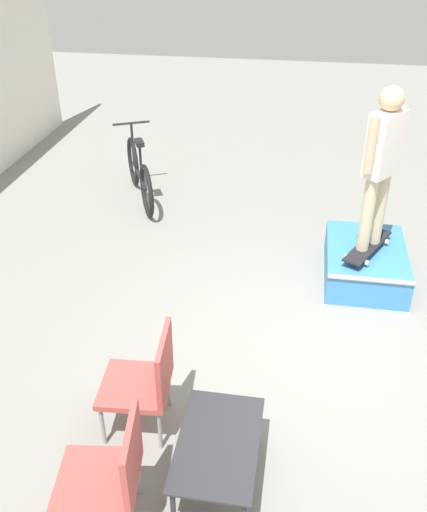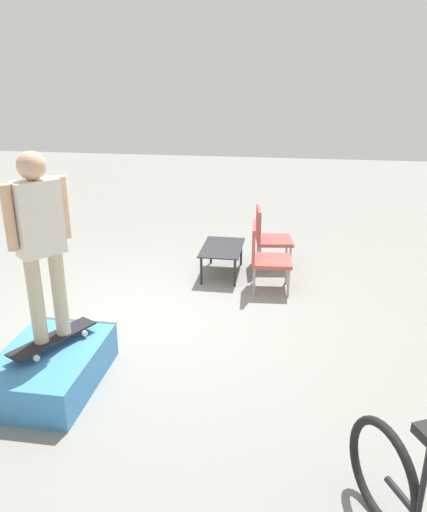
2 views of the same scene
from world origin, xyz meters
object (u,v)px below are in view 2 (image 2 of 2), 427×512
Objects in this scene: person_skater at (40,234)px; skate_ramp_box at (51,368)px; patio_chair_right at (264,255)px; skateboard_on_ramp at (53,338)px; patio_chair_left at (268,235)px; coffee_table at (222,250)px.

skate_ramp_box is at bearing 28.77° from person_skater.
skateboard_on_ramp is at bearing 138.85° from patio_chair_right.
skate_ramp_box is at bearing 18.12° from skateboard_on_ramp.
skateboard_on_ramp is 0.97× the size of patio_chair_left.
coffee_table is at bearing -175.73° from skateboard_on_ramp.
patio_chair_right is at bearing 54.85° from coffee_table.
patio_chair_left is at bearing 177.87° from skateboard_on_ramp.
patio_chair_right is (-2.49, 1.81, 0.32)m from skate_ramp_box.
patio_chair_left reaches higher than skateboard_on_ramp.
skateboard_on_ramp is 0.51× the size of person_skater.
patio_chair_left reaches higher than skate_ramp_box.
person_skater reaches higher than skateboard_on_ramp.
patio_chair_right is at bearing 169.96° from skateboard_on_ramp.
patio_chair_right is (0.44, 0.62, 0.13)m from coffee_table.
skateboard_on_ramp is 0.97× the size of patio_chair_right.
patio_chair_right is at bearing 143.95° from skate_ramp_box.
skateboard_on_ramp is at bearing -22.49° from coffee_table.
person_skater is at bearing 143.23° from patio_chair_left.
person_skater is 3.84m from patio_chair_left.
patio_chair_left is at bearing 123.88° from coffee_table.
skateboard_on_ramp reaches higher than coffee_table.
skate_ramp_box is 3.82m from patio_chair_left.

